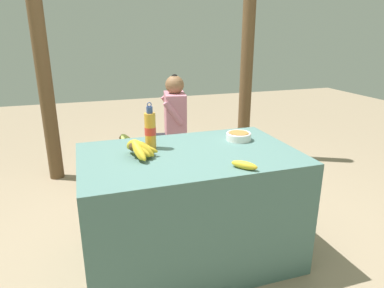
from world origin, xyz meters
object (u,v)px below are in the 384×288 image
object	(u,v)px
serving_bowl	(239,136)
support_post_far	(247,51)
banana_bunch_ripe	(139,147)
water_bottle	(150,130)
support_post_near	(41,55)
loose_banana_front	(244,165)
seated_vendor	(171,121)
wooden_bench	(165,146)
banana_bunch_green	(125,138)

from	to	relation	value
serving_bowl	support_post_far	size ratio (longest dim) A/B	0.07
banana_bunch_ripe	water_bottle	xyz separation A→B (m)	(0.10, 0.15, 0.06)
water_bottle	support_post_near	world-z (taller)	support_post_near
water_bottle	support_post_far	bearing A→B (deg)	46.87
serving_bowl	loose_banana_front	bearing A→B (deg)	-112.19
seated_vendor	serving_bowl	bearing A→B (deg)	109.33
serving_bowl	support_post_near	distance (m)	2.16
support_post_far	wooden_bench	bearing A→B (deg)	-159.93
banana_bunch_ripe	banana_bunch_green	distance (m)	1.37
serving_bowl	seated_vendor	bearing A→B (deg)	99.36
water_bottle	support_post_near	distance (m)	1.79
banana_bunch_ripe	support_post_far	xyz separation A→B (m)	(1.59, 1.73, 0.46)
support_post_near	water_bottle	bearing A→B (deg)	-65.08
banana_bunch_ripe	serving_bowl	size ratio (longest dim) A/B	1.59
serving_bowl	seated_vendor	size ratio (longest dim) A/B	0.16
banana_bunch_ripe	water_bottle	world-z (taller)	water_bottle
banana_bunch_ripe	wooden_bench	size ratio (longest dim) A/B	0.18
banana_bunch_ripe	support_post_near	bearing A→B (deg)	110.11
seated_vendor	support_post_far	distance (m)	1.31
banana_bunch_ripe	banana_bunch_green	xyz separation A→B (m)	(0.07, 1.33, -0.34)
serving_bowl	support_post_near	bearing A→B (deg)	130.41
seated_vendor	banana_bunch_ripe	bearing A→B (deg)	77.58
wooden_bench	support_post_far	world-z (taller)	support_post_far
seated_vendor	wooden_bench	bearing A→B (deg)	-11.23
banana_bunch_ripe	serving_bowl	world-z (taller)	banana_bunch_ripe
seated_vendor	support_post_near	world-z (taller)	support_post_near
banana_bunch_ripe	banana_bunch_green	world-z (taller)	banana_bunch_ripe
water_bottle	banana_bunch_green	world-z (taller)	water_bottle
wooden_bench	support_post_near	size ratio (longest dim) A/B	0.61
serving_bowl	water_bottle	distance (m)	0.64
wooden_bench	seated_vendor	size ratio (longest dim) A/B	1.42
banana_bunch_ripe	loose_banana_front	world-z (taller)	banana_bunch_ripe
banana_bunch_ripe	seated_vendor	xyz separation A→B (m)	(0.54, 1.30, -0.19)
water_bottle	banana_bunch_green	bearing A→B (deg)	91.76
banana_bunch_green	banana_bunch_ripe	bearing A→B (deg)	-92.82
banana_bunch_green	support_post_near	bearing A→B (deg)	149.80
seated_vendor	banana_bunch_green	size ratio (longest dim) A/B	4.22
seated_vendor	support_post_far	xyz separation A→B (m)	(1.05, 0.43, 0.65)
loose_banana_front	seated_vendor	distance (m)	1.68
water_bottle	seated_vendor	world-z (taller)	seated_vendor
wooden_bench	banana_bunch_green	bearing A→B (deg)	-179.75
loose_banana_front	support_post_near	bearing A→B (deg)	118.90
loose_banana_front	support_post_near	size ratio (longest dim) A/B	0.06
support_post_near	loose_banana_front	bearing A→B (deg)	-61.10
seated_vendor	support_post_near	bearing A→B (deg)	-10.16
loose_banana_front	water_bottle	bearing A→B (deg)	129.30
banana_bunch_ripe	support_post_far	world-z (taller)	support_post_far
wooden_bench	water_bottle	bearing A→B (deg)	-107.61
wooden_bench	support_post_near	bearing A→B (deg)	159.93
banana_bunch_ripe	wooden_bench	world-z (taller)	banana_bunch_ripe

